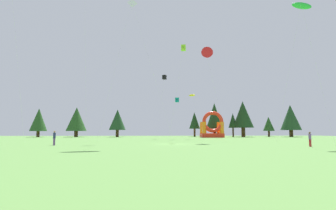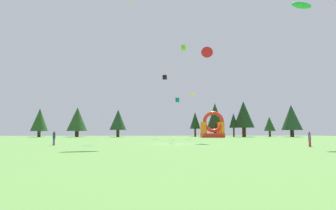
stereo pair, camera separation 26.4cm
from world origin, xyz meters
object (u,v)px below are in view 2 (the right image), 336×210
object	(u,v)px
kite_black_box	(165,77)
inflatable_blue_arch	(213,128)
kite_green_parafoil	(302,6)
kite_white_diamond	(132,5)
person_far_side	(310,138)
kite_yellow_parafoil	(192,95)
person_near_camera	(54,137)
kite_red_delta	(207,54)
kite_lime_box	(183,48)
kite_teal_box	(177,100)

from	to	relation	value
kite_black_box	inflatable_blue_arch	size ratio (longest dim) A/B	2.16
kite_green_parafoil	kite_white_diamond	distance (m)	28.61
kite_white_diamond	kite_black_box	xyz separation A→B (m)	(6.61, 16.78, -10.20)
kite_green_parafoil	person_far_side	xyz separation A→B (m)	(-1.34, -2.51, -17.52)
kite_yellow_parafoil	person_near_camera	size ratio (longest dim) A/B	5.51
kite_yellow_parafoil	kite_red_delta	size ratio (longest dim) A/B	0.62
person_far_side	inflatable_blue_arch	bearing A→B (deg)	162.00
kite_white_diamond	kite_lime_box	bearing A→B (deg)	-3.25
kite_teal_box	kite_red_delta	xyz separation A→B (m)	(4.17, -12.59, 6.66)
person_near_camera	kite_teal_box	bearing A→B (deg)	-13.34
kite_teal_box	kite_white_diamond	world-z (taller)	kite_white_diamond
kite_lime_box	kite_black_box	distance (m)	17.65
kite_yellow_parafoil	kite_red_delta	distance (m)	15.42
kite_yellow_parafoil	person_near_camera	bearing A→B (deg)	-130.59
person_far_side	person_near_camera	world-z (taller)	person_near_camera
kite_white_diamond	person_near_camera	bearing A→B (deg)	-123.62
kite_green_parafoil	person_near_camera	xyz separation A→B (m)	(-32.38, 1.51, -17.45)
kite_green_parafoil	kite_white_diamond	world-z (taller)	kite_white_diamond
kite_teal_box	inflatable_blue_arch	world-z (taller)	kite_teal_box
kite_yellow_parafoil	kite_green_parafoil	world-z (taller)	kite_green_parafoil
kite_teal_box	inflatable_blue_arch	xyz separation A→B (m)	(11.05, 14.98, -6.02)
kite_red_delta	person_far_side	xyz separation A→B (m)	(9.20, -14.38, -14.21)
kite_white_diamond	person_near_camera	world-z (taller)	kite_white_diamond
kite_red_delta	person_near_camera	size ratio (longest dim) A/B	8.81
kite_lime_box	kite_black_box	world-z (taller)	kite_lime_box
kite_teal_box	person_near_camera	bearing A→B (deg)	-127.61
kite_lime_box	person_far_side	bearing A→B (deg)	-51.15
kite_lime_box	kite_green_parafoil	bearing A→B (deg)	-43.62
kite_yellow_parafoil	person_far_side	world-z (taller)	kite_yellow_parafoil
kite_white_diamond	kite_red_delta	bearing A→B (deg)	-10.33
kite_green_parafoil	inflatable_blue_arch	xyz separation A→B (m)	(-3.65, 39.44, -15.99)
inflatable_blue_arch	person_near_camera	bearing A→B (deg)	-127.14
kite_teal_box	kite_black_box	size ratio (longest dim) A/B	0.58
kite_red_delta	person_far_side	world-z (taller)	kite_red_delta
kite_black_box	person_far_side	distance (m)	39.71
kite_teal_box	kite_lime_box	size ratio (longest dim) A/B	0.52
kite_red_delta	kite_black_box	size ratio (longest dim) A/B	1.05
kite_teal_box	kite_white_diamond	bearing A→B (deg)	-132.09
kite_red_delta	kite_white_diamond	bearing A→B (deg)	169.67
kite_black_box	inflatable_blue_arch	bearing A→B (deg)	31.54
kite_teal_box	inflatable_blue_arch	distance (m)	19.57
kite_green_parafoil	person_near_camera	world-z (taller)	kite_green_parafoil
kite_black_box	person_near_camera	distance (m)	36.00
person_near_camera	inflatable_blue_arch	bearing A→B (deg)	-12.87
kite_green_parafoil	inflatable_blue_arch	bearing A→B (deg)	95.28
kite_red_delta	kite_green_parafoil	bearing A→B (deg)	-48.41
kite_teal_box	kite_green_parafoil	distance (m)	30.22
kite_white_diamond	inflatable_blue_arch	distance (m)	39.41
kite_white_diamond	kite_yellow_parafoil	bearing A→B (deg)	43.31
kite_green_parafoil	inflatable_blue_arch	size ratio (longest dim) A/B	2.66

